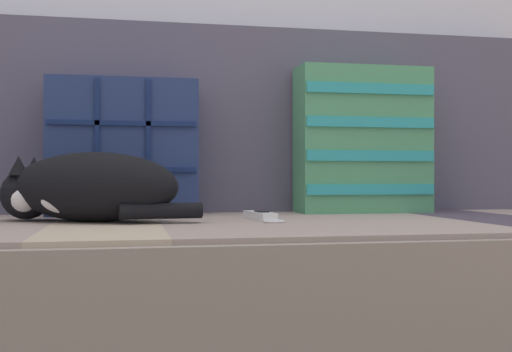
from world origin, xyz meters
name	(u,v)px	position (x,y,z in m)	size (l,w,h in m)	color
couch	(209,310)	(0.00, 0.09, 0.20)	(2.15, 0.91, 0.40)	#3D3838
sofa_backrest	(192,120)	(0.00, 0.48, 0.66)	(2.11, 0.14, 0.52)	#514C60
throw_pillow_quilted	(123,148)	(-0.19, 0.33, 0.57)	(0.37, 0.14, 0.35)	navy
throw_pillow_striped	(362,140)	(0.46, 0.33, 0.60)	(0.36, 0.14, 0.40)	#4C9366
sleeping_cat	(84,188)	(-0.27, 0.11, 0.47)	(0.44, 0.31, 0.15)	black
game_remote_far	(261,216)	(0.12, 0.09, 0.41)	(0.07, 0.20, 0.02)	white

